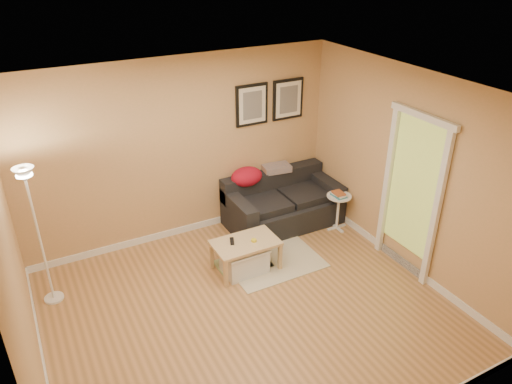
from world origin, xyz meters
TOP-DOWN VIEW (x-y plane):
  - floor at (0.00, 0.00)m, footprint 4.50×4.50m
  - ceiling at (0.00, 0.00)m, footprint 4.50×4.50m
  - wall_back at (0.00, 2.00)m, footprint 4.50×0.00m
  - wall_front at (0.00, -2.00)m, footprint 4.50×0.00m
  - wall_left at (-2.25, 0.00)m, footprint 0.00×4.00m
  - wall_right at (2.25, 0.00)m, footprint 0.00×4.00m
  - baseboard_back at (0.00, 1.99)m, footprint 4.50×0.02m
  - baseboard_left at (-2.24, 0.00)m, footprint 0.02×4.00m
  - baseboard_right at (2.24, 0.00)m, footprint 0.02×4.00m
  - sofa at (1.38, 1.53)m, footprint 1.70×0.90m
  - red_throw at (0.91, 1.83)m, footprint 0.48×0.36m
  - plaid_throw at (1.44, 1.86)m, footprint 0.45×0.32m
  - framed_print_left at (1.08, 1.98)m, footprint 0.50×0.04m
  - framed_print_right at (1.68, 1.98)m, footprint 0.50×0.04m
  - area_rug at (0.74, 0.68)m, footprint 1.25×0.85m
  - green_runner at (0.35, 0.85)m, footprint 0.70×0.50m
  - coffee_table at (0.34, 0.75)m, footprint 0.97×0.77m
  - remote_control at (0.19, 0.83)m, footprint 0.11×0.17m
  - tape_roll at (0.44, 0.70)m, footprint 0.07×0.07m
  - storage_bin at (0.30, 0.71)m, footprint 0.57×0.42m
  - side_table at (2.02, 1.01)m, footprint 0.36×0.36m
  - book_stack at (2.00, 1.00)m, footprint 0.20×0.24m
  - floor_lamp at (-2.00, 1.29)m, footprint 0.23×0.23m
  - doorway at (2.20, -0.15)m, footprint 0.12×1.01m

SIDE VIEW (x-z plane):
  - floor at x=0.00m, z-range 0.00..0.00m
  - area_rug at x=0.74m, z-range 0.00..0.01m
  - green_runner at x=0.35m, z-range 0.00..0.01m
  - baseboard_back at x=0.00m, z-range 0.00..0.10m
  - baseboard_left at x=-2.24m, z-range 0.00..0.10m
  - baseboard_right at x=2.24m, z-range 0.00..0.10m
  - storage_bin at x=0.30m, z-range 0.00..0.35m
  - coffee_table at x=0.34m, z-range 0.00..0.42m
  - side_table at x=2.02m, z-range 0.00..0.56m
  - sofa at x=1.38m, z-range 0.00..0.75m
  - remote_control at x=0.19m, z-range 0.42..0.44m
  - tape_roll at x=0.44m, z-range 0.42..0.45m
  - book_stack at x=2.00m, z-range 0.56..0.62m
  - red_throw at x=0.91m, z-range 0.63..0.91m
  - plaid_throw at x=1.44m, z-range 0.73..0.83m
  - floor_lamp at x=-2.00m, z-range -0.05..1.72m
  - doorway at x=2.20m, z-range -0.04..2.09m
  - wall_back at x=0.00m, z-range -0.95..3.55m
  - wall_front at x=0.00m, z-range -0.95..3.55m
  - wall_left at x=-2.25m, z-range -0.70..3.30m
  - wall_right at x=2.25m, z-range -0.70..3.30m
  - framed_print_left at x=1.08m, z-range 1.50..2.10m
  - framed_print_right at x=1.68m, z-range 1.50..2.10m
  - ceiling at x=0.00m, z-range 2.60..2.60m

